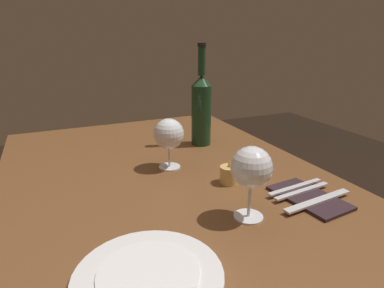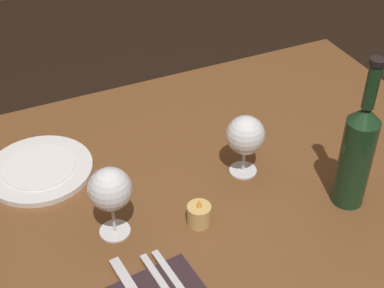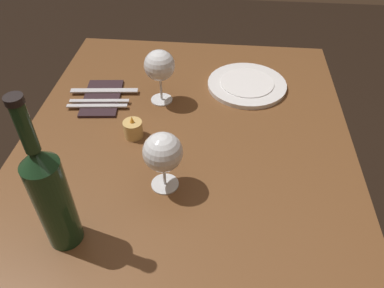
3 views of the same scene
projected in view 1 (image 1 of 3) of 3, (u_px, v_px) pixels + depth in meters
dining_table at (168, 206)px, 0.96m from camera, size 1.30×0.90×0.74m
wine_glass_left at (251, 168)px, 0.70m from camera, size 0.09×0.09×0.17m
wine_glass_right at (169, 134)px, 0.97m from camera, size 0.09×0.09×0.15m
wine_bottle at (201, 108)px, 1.18m from camera, size 0.07×0.07×0.36m
votive_candle at (229, 175)px, 0.90m from camera, size 0.05×0.05×0.07m
dinner_plate at (148, 277)px, 0.54m from camera, size 0.25×0.25×0.02m
folded_napkin at (309, 198)px, 0.81m from camera, size 0.20×0.13×0.01m
fork_inner at (302, 191)px, 0.83m from camera, size 0.03×0.18×0.00m
fork_outer at (295, 187)px, 0.85m from camera, size 0.03×0.18×0.00m
table_knife at (318, 201)px, 0.79m from camera, size 0.04×0.21×0.00m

